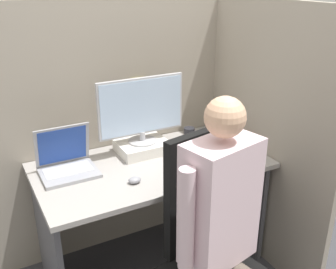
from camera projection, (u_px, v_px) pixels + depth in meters
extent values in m
cube|color=gray|center=(126.00, 129.00, 2.63)|extent=(1.86, 0.04, 1.67)
cube|color=#F4EA66|center=(138.00, 85.00, 2.53)|extent=(0.09, 0.01, 0.09)
cube|color=#EA9EC6|center=(114.00, 91.00, 2.47)|extent=(0.08, 0.01, 0.08)
cube|color=gray|center=(253.00, 133.00, 2.56)|extent=(0.04, 1.37, 1.67)
cube|color=#9E9993|center=(151.00, 166.00, 2.35)|extent=(1.36, 0.73, 0.03)
cube|color=#4C4C51|center=(49.00, 250.00, 2.21)|extent=(0.03, 0.62, 0.72)
cube|color=#4C4C51|center=(234.00, 193.00, 2.78)|extent=(0.03, 0.62, 0.72)
cube|color=white|center=(143.00, 147.00, 2.48)|extent=(0.31, 0.25, 0.07)
cylinder|color=#B2B2B7|center=(142.00, 141.00, 2.47)|extent=(0.18, 0.18, 0.01)
cylinder|color=#B2B2B7|center=(142.00, 136.00, 2.45)|extent=(0.04, 0.04, 0.06)
cube|color=#B2B2B7|center=(141.00, 106.00, 2.38)|extent=(0.56, 0.02, 0.35)
cube|color=silver|center=(142.00, 107.00, 2.37)|extent=(0.53, 0.00, 0.33)
cube|color=#99999E|center=(69.00, 173.00, 2.21)|extent=(0.31, 0.25, 0.02)
cube|color=silver|center=(68.00, 170.00, 2.22)|extent=(0.26, 0.14, 0.00)
cube|color=#99999E|center=(62.00, 145.00, 2.24)|extent=(0.31, 0.07, 0.25)
cube|color=#1E3D93|center=(63.00, 145.00, 2.23)|extent=(0.27, 0.05, 0.22)
ellipsoid|color=gray|center=(135.00, 180.00, 2.12)|extent=(0.07, 0.06, 0.03)
cube|color=#A31919|center=(231.00, 141.00, 2.58)|extent=(0.04, 0.15, 0.06)
cone|color=orange|center=(208.00, 165.00, 2.27)|extent=(0.05, 0.09, 0.05)
cylinder|color=green|center=(202.00, 161.00, 2.32)|extent=(0.03, 0.02, 0.03)
cube|color=black|center=(199.00, 190.00, 2.01)|extent=(0.44, 0.14, 0.65)
cube|color=silver|center=(220.00, 203.00, 1.75)|extent=(0.37, 0.27, 0.60)
sphere|color=#D8A884|center=(225.00, 117.00, 1.59)|extent=(0.18, 0.18, 0.18)
cylinder|color=silver|center=(186.00, 220.00, 1.62)|extent=(0.07, 0.07, 0.48)
cylinder|color=silver|center=(249.00, 188.00, 1.87)|extent=(0.07, 0.07, 0.48)
cylinder|color=#232328|center=(189.00, 134.00, 2.66)|extent=(0.07, 0.07, 0.08)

